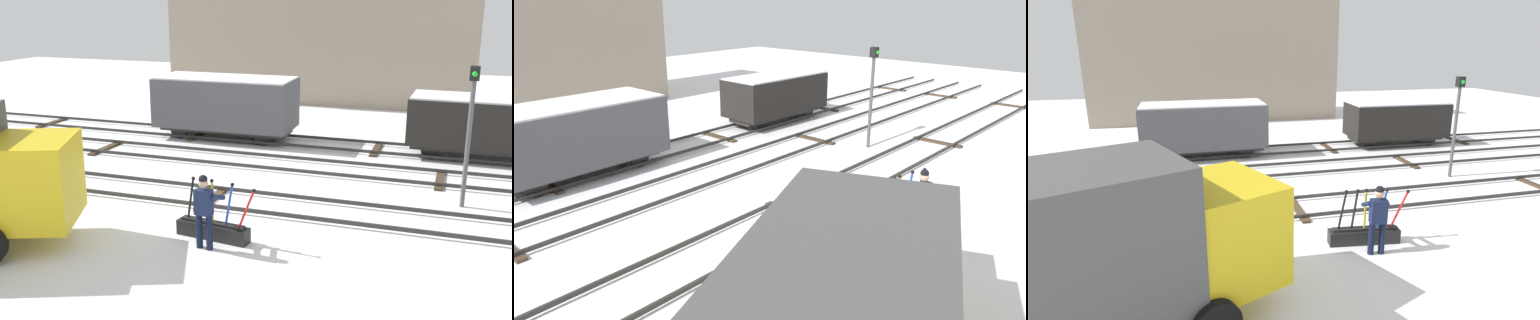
# 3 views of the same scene
# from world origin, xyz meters

# --- Properties ---
(ground_plane) EXTENTS (60.00, 60.00, 0.00)m
(ground_plane) POSITION_xyz_m (0.00, 0.00, 0.00)
(ground_plane) COLOR white
(track_main_line) EXTENTS (44.00, 1.94, 0.18)m
(track_main_line) POSITION_xyz_m (0.00, 0.00, 0.11)
(track_main_line) COLOR #2D2B28
(track_main_line) RESTS_ON ground_plane
(track_siding_near) EXTENTS (44.00, 1.94, 0.18)m
(track_siding_near) POSITION_xyz_m (0.00, 3.83, 0.11)
(track_siding_near) COLOR #2D2B28
(track_siding_near) RESTS_ON ground_plane
(track_siding_far) EXTENTS (44.00, 1.94, 0.18)m
(track_siding_far) POSITION_xyz_m (0.00, 6.90, 0.11)
(track_siding_far) COLOR #2D2B28
(track_siding_far) RESTS_ON ground_plane
(switch_lever_frame) EXTENTS (2.02, 0.59, 1.45)m
(switch_lever_frame) POSITION_xyz_m (1.06, -2.39, 0.25)
(switch_lever_frame) COLOR black
(switch_lever_frame) RESTS_ON ground_plane
(rail_worker) EXTENTS (0.60, 0.69, 1.72)m
(rail_worker) POSITION_xyz_m (1.11, -2.95, 0.97)
(rail_worker) COLOR #111831
(rail_worker) RESTS_ON ground_plane
(delivery_truck) EXTENTS (6.58, 4.38, 3.13)m
(delivery_truck) POSITION_xyz_m (-4.81, -4.83, 1.73)
(delivery_truck) COLOR gold
(delivery_truck) RESTS_ON ground_plane
(signal_post) EXTENTS (0.24, 0.32, 3.75)m
(signal_post) POSITION_xyz_m (6.52, 1.74, 2.30)
(signal_post) COLOR #4C4C4C
(signal_post) RESTS_ON ground_plane
(apartment_building) EXTENTS (15.99, 5.21, 8.94)m
(apartment_building) POSITION_xyz_m (-0.92, 17.36, 4.47)
(apartment_building) COLOR gray
(apartment_building) RESTS_ON ground_plane
(freight_car_near_switch) EXTENTS (4.88, 2.23, 2.14)m
(freight_car_near_switch) POSITION_xyz_m (7.03, 6.90, 1.25)
(freight_car_near_switch) COLOR #2D2B28
(freight_car_near_switch) RESTS_ON ground_plane
(freight_car_far_end) EXTENTS (5.35, 2.31, 2.41)m
(freight_car_far_end) POSITION_xyz_m (-2.35, 6.90, 1.38)
(freight_car_far_end) COLOR #2D2B28
(freight_car_far_end) RESTS_ON ground_plane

